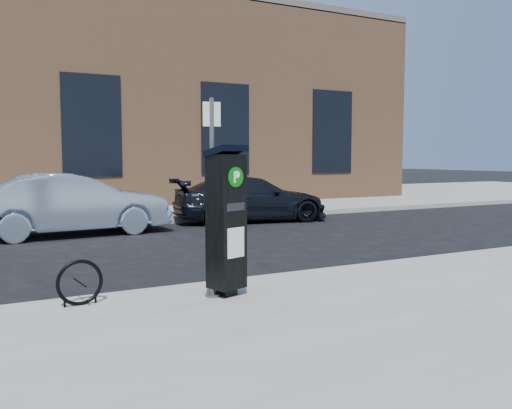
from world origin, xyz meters
TOP-DOWN VIEW (x-y plane):
  - ground at (0.00, 0.00)m, footprint 120.00×120.00m
  - sidewalk_far at (0.00, 14.00)m, footprint 60.00×12.00m
  - curb_near at (0.00, -0.02)m, footprint 60.00×0.12m
  - curb_far at (0.00, 8.02)m, footprint 60.00×0.12m
  - building at (-0.00, 17.00)m, footprint 28.00×10.05m
  - parking_kiosk at (-0.80, -0.79)m, footprint 0.55×0.51m
  - sign_pole at (-0.99, -0.77)m, footprint 0.22×0.20m
  - bike_rack at (-2.58, -0.40)m, footprint 0.57×0.10m
  - car_silver at (-1.53, 6.88)m, footprint 4.79×1.92m
  - car_dark at (3.75, 7.40)m, footprint 4.90×2.52m

SIDE VIEW (x-z plane):
  - ground at x=0.00m, z-range 0.00..0.00m
  - sidewalk_far at x=0.00m, z-range 0.00..0.15m
  - curb_near at x=0.00m, z-range -0.01..0.15m
  - curb_far at x=0.00m, z-range -0.01..0.15m
  - bike_rack at x=-2.58m, z-range 0.14..0.71m
  - car_dark at x=3.75m, z-range 0.00..1.36m
  - car_silver at x=-1.53m, z-range 0.00..1.55m
  - parking_kiosk at x=-0.80m, z-range 0.17..2.12m
  - sign_pole at x=-0.99m, z-range 0.14..2.68m
  - building at x=0.00m, z-range 0.02..8.27m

